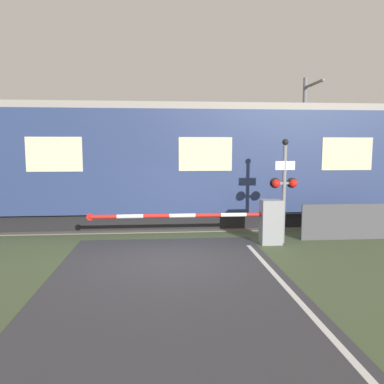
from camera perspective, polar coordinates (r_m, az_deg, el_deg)
ground_plane at (r=9.65m, az=-3.73°, el=-10.07°), size 80.00×80.00×0.00m
track_bed at (r=14.00m, az=-4.09°, el=-4.67°), size 36.00×3.20×0.13m
train at (r=13.82m, az=1.34°, el=4.27°), size 17.65×2.90×4.29m
crossing_barrier at (r=11.00m, az=9.94°, el=-4.37°), size 5.55×0.44×1.30m
signal_post at (r=11.17m, az=13.88°, el=1.13°), size 0.81×0.26×3.04m
catenary_pole at (r=16.99m, az=16.71°, el=7.24°), size 0.20×1.90×5.75m
roadside_fence at (r=12.46m, az=23.32°, el=-4.17°), size 3.23×0.06×1.10m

